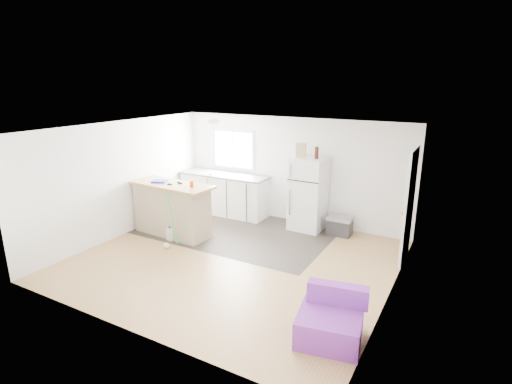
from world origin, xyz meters
TOP-DOWN VIEW (x-y plane):
  - room at (0.00, 0.00)m, footprint 5.51×5.01m
  - vinyl_zone at (-0.73, 1.25)m, footprint 4.05×2.50m
  - window at (-1.55, 2.49)m, footprint 1.18×0.06m
  - interior_door at (2.72, 1.55)m, footprint 0.11×0.92m
  - ceiling_fixture at (-1.20, 1.20)m, footprint 0.30×0.30m
  - kitchen_cabinets at (-1.62, 2.15)m, footprint 2.24×0.73m
  - peninsula at (-1.82, 0.45)m, footprint 1.86×0.80m
  - refrigerator at (0.57, 2.15)m, footprint 0.72×0.69m
  - cooler at (1.31, 2.14)m, footprint 0.53×0.36m
  - purple_seat at (2.31, -1.35)m, footprint 0.91×0.88m
  - cleaner_jug at (-1.64, 0.14)m, footprint 0.17×0.14m
  - mop at (-1.40, -0.18)m, footprint 0.22×0.32m
  - red_cup at (-1.26, 0.44)m, footprint 0.10×0.10m
  - blue_tray at (-2.10, 0.43)m, footprint 0.36×0.31m
  - tool_a at (-1.65, 0.54)m, footprint 0.15×0.10m
  - tool_b at (-1.76, 0.36)m, footprint 0.10×0.05m
  - cardboard_box at (0.38, 2.11)m, footprint 0.21×0.13m
  - bottle_left at (0.75, 2.10)m, footprint 0.09×0.09m
  - bottle_right at (0.73, 2.11)m, footprint 0.08×0.08m

SIDE VIEW (x-z plane):
  - vinyl_zone at x=-0.73m, z-range 0.00..0.00m
  - cleaner_jug at x=-1.64m, z-range -0.02..0.30m
  - cooler at x=1.31m, z-range 0.00..0.40m
  - mop at x=-1.40m, z-range -0.34..0.80m
  - purple_seat at x=2.31m, z-range -0.09..0.56m
  - kitchen_cabinets at x=-1.62m, z-range -0.14..1.15m
  - peninsula at x=-1.82m, z-range 0.01..1.13m
  - refrigerator at x=0.57m, z-range 0.00..1.60m
  - interior_door at x=2.72m, z-range -0.03..2.07m
  - tool_b at x=-1.76m, z-range 1.12..1.15m
  - tool_a at x=-1.65m, z-range 1.12..1.15m
  - blue_tray at x=-2.10m, z-range 1.12..1.16m
  - red_cup at x=-1.26m, z-range 1.12..1.24m
  - room at x=0.00m, z-range -0.01..2.41m
  - window at x=-1.55m, z-range 1.06..2.04m
  - bottle_left at x=0.75m, z-range 1.60..1.85m
  - bottle_right at x=0.73m, z-range 1.60..1.85m
  - cardboard_box at x=0.38m, z-range 1.60..1.90m
  - ceiling_fixture at x=-1.20m, z-range 2.32..2.40m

